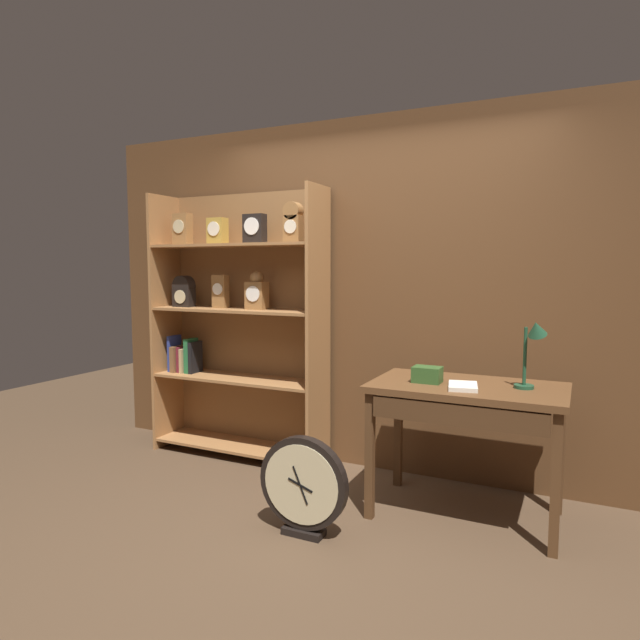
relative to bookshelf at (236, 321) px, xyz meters
The scene contains 8 objects.
ground_plane 1.94m from the bookshelf, 46.51° to the right, with size 10.00×10.00×0.00m, color #4C3826.
back_wood_panel 1.15m from the bookshelf, 10.49° to the left, with size 4.80×0.05×2.60m, color brown.
bookshelf is the anchor object (origin of this frame).
workbench 1.96m from the bookshelf, 11.10° to the right, with size 1.12×0.66×0.81m.
desk_lamp 2.26m from the bookshelf, ahead, with size 0.18×0.18×0.42m.
toolbox_small 1.71m from the bookshelf, 13.20° to the right, with size 0.17×0.12×0.10m, color #2D5123.
open_repair_manual 1.95m from the bookshelf, 13.82° to the right, with size 0.16×0.22×0.03m, color silver.
round_clock_large 1.69m from the bookshelf, 41.50° to the right, with size 0.53×0.11×0.57m.
Camera 1 is at (1.37, -2.45, 1.51)m, focal length 30.78 mm.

